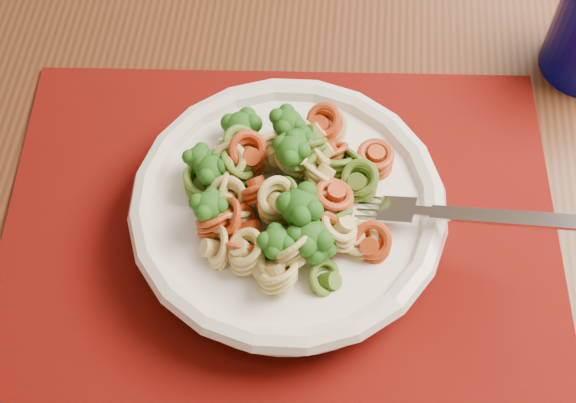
# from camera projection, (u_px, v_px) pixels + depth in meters

# --- Properties ---
(dining_table) EXTENTS (1.62, 1.15, 0.74)m
(dining_table) POSITION_uv_depth(u_px,v_px,m) (345.00, 223.00, 0.73)
(dining_table) COLOR #542A17
(dining_table) RESTS_ON ground
(placemat) EXTENTS (0.48, 0.40, 0.00)m
(placemat) POSITION_uv_depth(u_px,v_px,m) (280.00, 239.00, 0.61)
(placemat) COLOR #620E04
(placemat) RESTS_ON dining_table
(pasta_bowl) EXTENTS (0.23, 0.23, 0.04)m
(pasta_bowl) POSITION_uv_depth(u_px,v_px,m) (288.00, 210.00, 0.59)
(pasta_bowl) COLOR white
(pasta_bowl) RESTS_ON placemat
(pasta_broccoli_heap) EXTENTS (0.20, 0.20, 0.06)m
(pasta_broccoli_heap) POSITION_uv_depth(u_px,v_px,m) (288.00, 197.00, 0.58)
(pasta_broccoli_heap) COLOR #C8BB63
(pasta_broccoli_heap) RESTS_ON pasta_bowl
(fork) EXTENTS (0.18, 0.04, 0.08)m
(fork) POSITION_uv_depth(u_px,v_px,m) (397.00, 210.00, 0.57)
(fork) COLOR silver
(fork) RESTS_ON pasta_bowl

